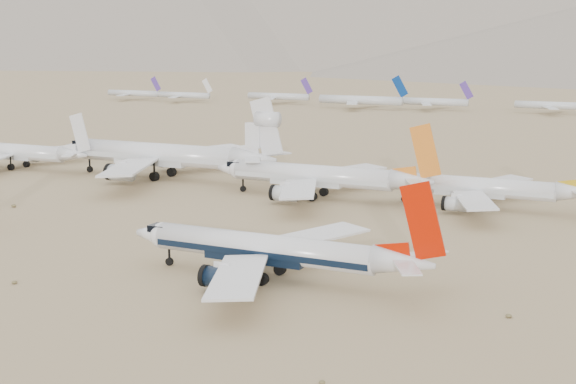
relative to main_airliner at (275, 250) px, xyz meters
name	(u,v)px	position (x,y,z in m)	size (l,w,h in m)	color
ground	(330,296)	(10.18, -3.31, -4.63)	(7000.00, 7000.00, 0.00)	#8C7552
main_airliner	(275,250)	(0.00, 0.00, 0.00)	(47.72, 46.61, 16.84)	silver
row2_gold_tail	(484,188)	(16.79, 66.25, -0.14)	(45.05, 44.06, 16.04)	silver
row2_orange_tail	(321,176)	(-18.99, 61.36, 0.51)	(51.32, 50.20, 18.31)	silver
row2_white_trijet	(168,155)	(-65.24, 68.58, 1.83)	(63.00, 61.57, 22.32)	silver
row2_white_twin	(20,152)	(-112.49, 64.99, 0.06)	(46.62, 45.61, 16.66)	silver
distant_storage_row	(482,104)	(-35.22, 305.26, -0.22)	(479.12, 57.75, 15.81)	silver
desert_scrub	(113,320)	(-10.55, -25.20, -4.35)	(233.60, 121.67, 0.63)	brown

